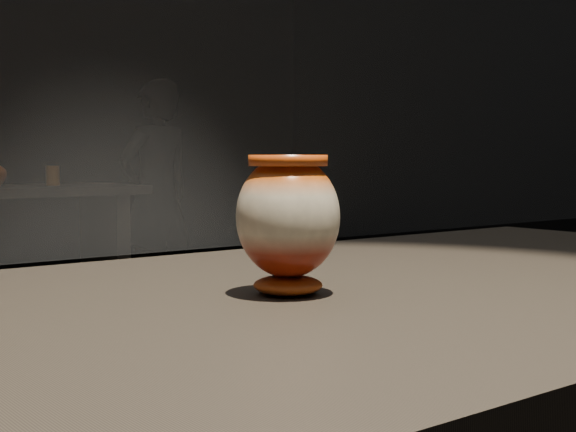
# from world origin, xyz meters

# --- Properties ---
(main_vase) EXTENTS (0.15, 0.15, 0.16)m
(main_vase) POSITION_xyz_m (0.08, 0.00, 0.99)
(main_vase) COLOR maroon
(main_vase) RESTS_ON display_plinth
(back_vase_right) EXTENTS (0.07, 0.07, 0.11)m
(back_vase_right) POSITION_xyz_m (1.18, 3.52, 0.95)
(back_vase_right) COLOR #A05B17
(back_vase_right) RESTS_ON back_shelf
(visitor) EXTENTS (0.63, 0.47, 1.58)m
(visitor) POSITION_xyz_m (2.14, 4.13, 0.79)
(visitor) COLOR black
(visitor) RESTS_ON ground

